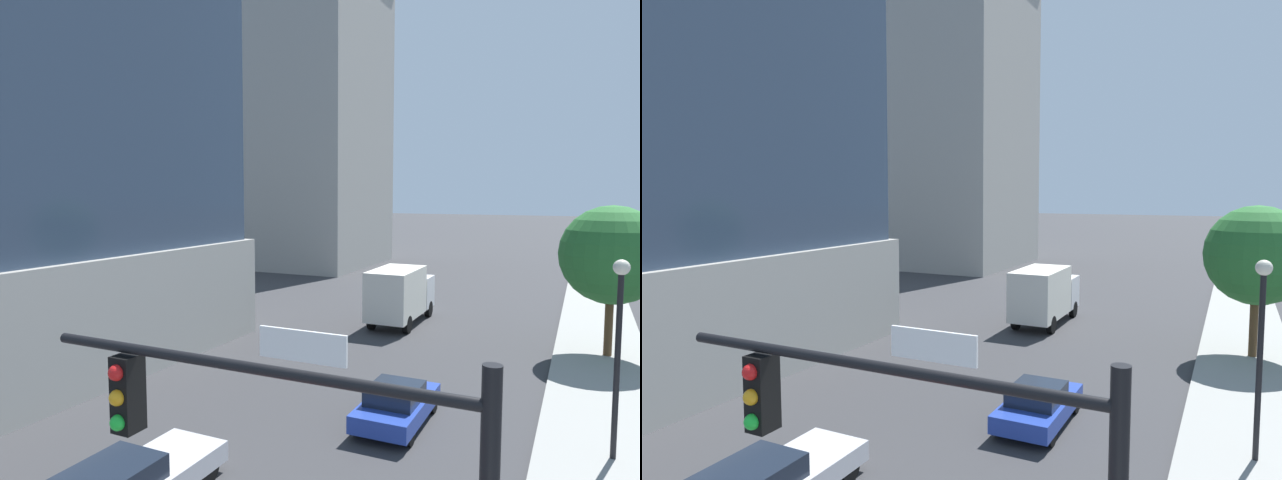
% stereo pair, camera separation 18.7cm
% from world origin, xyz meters
% --- Properties ---
extents(sidewalk, '(4.02, 120.00, 0.15)m').
position_xyz_m(sidewalk, '(8.59, 20.00, 0.07)').
color(sidewalk, gray).
rests_on(sidewalk, ground).
extents(construction_building, '(15.86, 16.62, 41.70)m').
position_xyz_m(construction_building, '(-19.38, 52.30, 18.21)').
color(construction_building, '#9E9B93').
rests_on(construction_building, ground).
extents(street_lamp, '(0.44, 0.44, 5.69)m').
position_xyz_m(street_lamp, '(8.68, 16.23, 3.89)').
color(street_lamp, black).
rests_on(street_lamp, sidewalk).
extents(street_tree, '(4.55, 4.55, 6.97)m').
position_xyz_m(street_tree, '(8.87, 27.42, 4.83)').
color(street_tree, brown).
rests_on(street_tree, sidewalk).
extents(car_blue, '(1.91, 4.17, 1.37)m').
position_xyz_m(car_blue, '(2.30, 16.14, 0.69)').
color(car_blue, '#233D9E').
rests_on(car_blue, ground).
extents(box_truck, '(2.35, 6.62, 3.35)m').
position_xyz_m(box_truck, '(-1.89, 29.73, 1.84)').
color(box_truck, silver).
rests_on(box_truck, ground).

